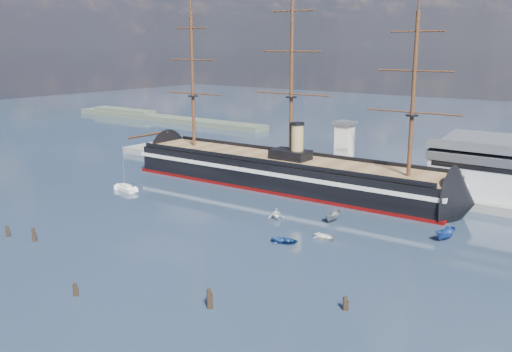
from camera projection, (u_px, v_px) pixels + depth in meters
The scene contains 16 objects.
ground at pixel (262, 209), 130.41m from camera, with size 600.00×600.00×0.00m, color #222C39.
quay at pixel (372, 185), 152.50m from camera, with size 180.00×18.00×2.00m, color slate.
quay_tower at pixel (344, 148), 152.09m from camera, with size 5.00×5.00×15.00m.
shoreline at pixel (152, 117), 285.74m from camera, with size 120.00×10.00×4.00m.
warship at pixel (278, 171), 150.49m from camera, with size 113.06×18.32×53.94m.
sailboat at pixel (126, 188), 146.55m from camera, with size 7.64×3.71×11.76m.
motorboat_b at pixel (285, 243), 108.13m from camera, with size 3.22×1.29×1.50m, color navy.
motorboat_c at pixel (333, 221), 121.47m from camera, with size 6.29×2.31×2.52m, color slate.
motorboat_d at pixel (276, 219), 123.30m from camera, with size 6.65×2.88×2.44m, color white.
motorboat_e at pixel (325, 239), 110.36m from camera, with size 2.95×1.18×1.38m, color white.
motorboat_f at pixel (445, 240), 109.97m from camera, with size 6.72×2.46×2.69m, color navy.
piling_near_left at pixel (34, 241), 109.08m from camera, with size 0.64×0.64×3.33m, color black.
piling_near_mid at pixel (75, 296), 85.47m from camera, with size 0.64×0.64×2.67m, color black.
piling_near_right at pixel (209, 308), 81.36m from camera, with size 0.64×0.64×3.70m, color black.
piling_far_right at pixel (345, 310), 80.84m from camera, with size 0.64×0.64×2.77m, color black.
piling_extra at pixel (8, 236), 111.77m from camera, with size 0.64×0.64×2.87m, color black.
Camera 1 is at (74.62, -60.72, 36.78)m, focal length 40.00 mm.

